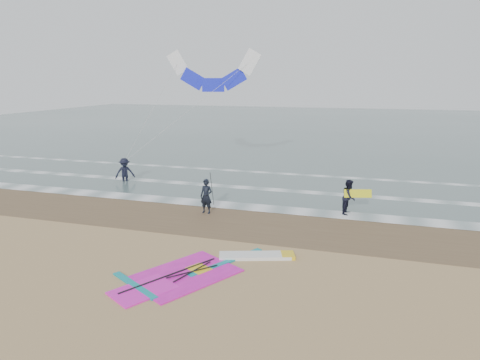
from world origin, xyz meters
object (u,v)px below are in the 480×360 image
(person_standing, at_px, (206,196))
(surf_kite, at_px, (213,74))
(person_walking, at_px, (349,197))
(windsurf_rig, at_px, (206,270))
(person_wading, at_px, (125,167))

(person_standing, distance_m, surf_kite, 10.76)
(person_walking, bearing_deg, windsurf_rig, 163.69)
(windsurf_rig, height_order, person_walking, person_walking)
(person_wading, relative_size, surf_kite, 0.24)
(person_standing, height_order, person_wading, person_wading)
(person_walking, bearing_deg, surf_kite, 66.88)
(person_walking, relative_size, person_wading, 0.90)
(windsurf_rig, distance_m, person_standing, 6.53)
(person_standing, relative_size, surf_kite, 0.22)
(person_walking, xyz_separation_m, surf_kite, (-9.38, 6.74, 5.88))
(person_walking, xyz_separation_m, person_wading, (-13.97, 2.78, 0.09))
(windsurf_rig, distance_m, person_walking, 9.08)
(windsurf_rig, relative_size, surf_kite, 0.72)
(person_wading, bearing_deg, surf_kite, 1.53)
(person_standing, height_order, surf_kite, surf_kite)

